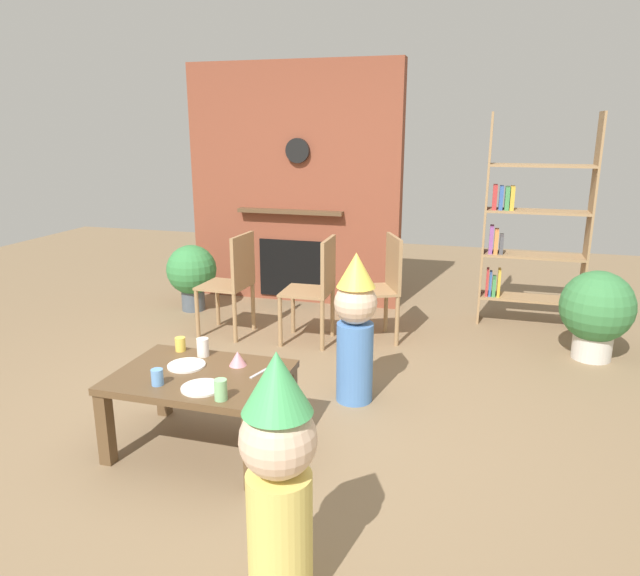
# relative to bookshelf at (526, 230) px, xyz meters

# --- Properties ---
(ground_plane) EXTENTS (12.00, 12.00, 0.00)m
(ground_plane) POSITION_rel_bookshelf_xyz_m (-1.50, -2.40, -0.88)
(ground_plane) COLOR #846B4C
(brick_fireplace_feature) EXTENTS (2.20, 0.28, 2.40)m
(brick_fireplace_feature) POSITION_rel_bookshelf_xyz_m (-2.26, 0.20, 0.31)
(brick_fireplace_feature) COLOR brown
(brick_fireplace_feature) RESTS_ON ground_plane
(bookshelf) EXTENTS (0.90, 0.28, 1.90)m
(bookshelf) POSITION_rel_bookshelf_xyz_m (0.00, 0.00, 0.00)
(bookshelf) COLOR #9E7A51
(bookshelf) RESTS_ON ground_plane
(coffee_table) EXTENTS (0.94, 0.68, 0.45)m
(coffee_table) POSITION_rel_bookshelf_xyz_m (-1.80, -2.81, -0.50)
(coffee_table) COLOR brown
(coffee_table) RESTS_ON ground_plane
(paper_cup_near_left) EXTENTS (0.06, 0.06, 0.09)m
(paper_cup_near_left) POSITION_rel_bookshelf_xyz_m (-1.95, -3.01, -0.38)
(paper_cup_near_left) COLOR #669EE0
(paper_cup_near_left) RESTS_ON coffee_table
(paper_cup_near_right) EXTENTS (0.06, 0.06, 0.09)m
(paper_cup_near_right) POSITION_rel_bookshelf_xyz_m (-2.08, -2.53, -0.38)
(paper_cup_near_right) COLOR #F2CC4C
(paper_cup_near_right) RESTS_ON coffee_table
(paper_cup_center) EXTENTS (0.07, 0.07, 0.11)m
(paper_cup_center) POSITION_rel_bookshelf_xyz_m (-1.91, -2.57, -0.37)
(paper_cup_center) COLOR silver
(paper_cup_center) RESTS_ON coffee_table
(paper_cup_far_left) EXTENTS (0.07, 0.07, 0.11)m
(paper_cup_far_left) POSITION_rel_bookshelf_xyz_m (-1.55, -3.08, -0.37)
(paper_cup_far_left) COLOR #8CD18C
(paper_cup_far_left) RESTS_ON coffee_table
(paper_plate_front) EXTENTS (0.22, 0.22, 0.01)m
(paper_plate_front) POSITION_rel_bookshelf_xyz_m (-1.70, -2.99, -0.42)
(paper_plate_front) COLOR white
(paper_plate_front) RESTS_ON coffee_table
(paper_plate_rear) EXTENTS (0.22, 0.22, 0.01)m
(paper_plate_rear) POSITION_rel_bookshelf_xyz_m (-1.92, -2.74, -0.42)
(paper_plate_rear) COLOR white
(paper_plate_rear) RESTS_ON coffee_table
(birthday_cake_slice) EXTENTS (0.10, 0.10, 0.08)m
(birthday_cake_slice) POSITION_rel_bookshelf_xyz_m (-1.65, -2.65, -0.38)
(birthday_cake_slice) COLOR pink
(birthday_cake_slice) RESTS_ON coffee_table
(table_fork) EXTENTS (0.06, 0.15, 0.01)m
(table_fork) POSITION_rel_bookshelf_xyz_m (-1.49, -2.72, -0.42)
(table_fork) COLOR silver
(table_fork) RESTS_ON coffee_table
(child_with_cone_hat) EXTENTS (0.29, 0.29, 1.03)m
(child_with_cone_hat) POSITION_rel_bookshelf_xyz_m (-0.99, -3.76, -0.34)
(child_with_cone_hat) COLOR #E0CC66
(child_with_cone_hat) RESTS_ON ground_plane
(child_in_pink) EXTENTS (0.28, 0.28, 1.01)m
(child_in_pink) POSITION_rel_bookshelf_xyz_m (-1.11, -1.99, -0.35)
(child_in_pink) COLOR #4C7FC6
(child_in_pink) RESTS_ON ground_plane
(dining_chair_left) EXTENTS (0.42, 0.42, 0.90)m
(dining_chair_left) POSITION_rel_bookshelf_xyz_m (-2.40, -1.02, -0.37)
(dining_chair_left) COLOR #9E7A51
(dining_chair_left) RESTS_ON ground_plane
(dining_chair_middle) EXTENTS (0.41, 0.41, 0.90)m
(dining_chair_middle) POSITION_rel_bookshelf_xyz_m (-1.66, -1.00, -0.37)
(dining_chair_middle) COLOR #9E7A51
(dining_chair_middle) RESTS_ON ground_plane
(dining_chair_right) EXTENTS (0.53, 0.53, 0.90)m
(dining_chair_right) POSITION_rel_bookshelf_xyz_m (-1.15, -0.77, -0.37)
(dining_chair_right) COLOR #9E7A51
(dining_chair_right) RESTS_ON ground_plane
(potted_plant_tall) EXTENTS (0.56, 0.56, 0.71)m
(potted_plant_tall) POSITION_rel_bookshelf_xyz_m (0.53, -0.75, -0.48)
(potted_plant_tall) COLOR beige
(potted_plant_tall) RESTS_ON ground_plane
(potted_plant_short) EXTENTS (0.49, 0.49, 0.66)m
(potted_plant_short) POSITION_rel_bookshelf_xyz_m (-3.11, -0.47, -0.49)
(potted_plant_short) COLOR #4C5660
(potted_plant_short) RESTS_ON ground_plane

